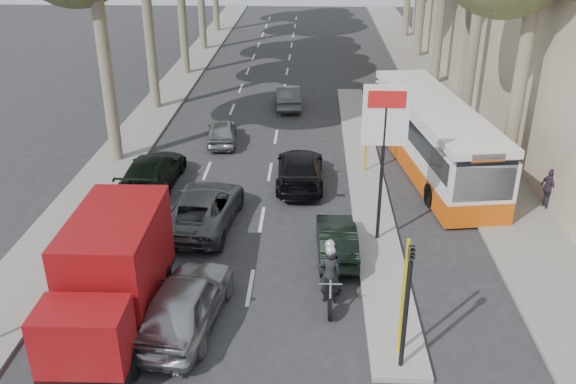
{
  "coord_description": "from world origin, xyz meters",
  "views": [
    {
      "loc": [
        0.9,
        -13.64,
        10.64
      ],
      "look_at": [
        0.12,
        5.54,
        1.6
      ],
      "focal_mm": 38.0,
      "sensor_mm": 36.0,
      "label": 1
    }
  ],
  "objects_px": {
    "silver_hatchback": "(185,302)",
    "red_truck": "(112,273)",
    "dark_hatchback": "(337,240)",
    "city_bus": "(433,134)",
    "motorcycle": "(329,273)"
  },
  "relations": [
    {
      "from": "motorcycle",
      "to": "city_bus",
      "type": "bearing_deg",
      "value": 64.61
    },
    {
      "from": "silver_hatchback",
      "to": "red_truck",
      "type": "distance_m",
      "value": 2.12
    },
    {
      "from": "silver_hatchback",
      "to": "dark_hatchback",
      "type": "bearing_deg",
      "value": -129.68
    },
    {
      "from": "dark_hatchback",
      "to": "motorcycle",
      "type": "distance_m",
      "value": 2.5
    },
    {
      "from": "dark_hatchback",
      "to": "city_bus",
      "type": "height_order",
      "value": "city_bus"
    },
    {
      "from": "dark_hatchback",
      "to": "city_bus",
      "type": "distance_m",
      "value": 8.9
    },
    {
      "from": "dark_hatchback",
      "to": "city_bus",
      "type": "relative_size",
      "value": 0.3
    },
    {
      "from": "red_truck",
      "to": "motorcycle",
      "type": "xyz_separation_m",
      "value": [
        5.92,
        1.45,
        -0.76
      ]
    },
    {
      "from": "silver_hatchback",
      "to": "city_bus",
      "type": "distance_m",
      "value": 14.53
    },
    {
      "from": "dark_hatchback",
      "to": "red_truck",
      "type": "relative_size",
      "value": 0.61
    },
    {
      "from": "city_bus",
      "to": "motorcycle",
      "type": "xyz_separation_m",
      "value": [
        -4.7,
        -10.14,
        -0.73
      ]
    },
    {
      "from": "red_truck",
      "to": "motorcycle",
      "type": "bearing_deg",
      "value": 13.15
    },
    {
      "from": "silver_hatchback",
      "to": "dark_hatchback",
      "type": "distance_m",
      "value": 5.83
    },
    {
      "from": "red_truck",
      "to": "city_bus",
      "type": "distance_m",
      "value": 15.72
    },
    {
      "from": "red_truck",
      "to": "city_bus",
      "type": "relative_size",
      "value": 0.49
    }
  ]
}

